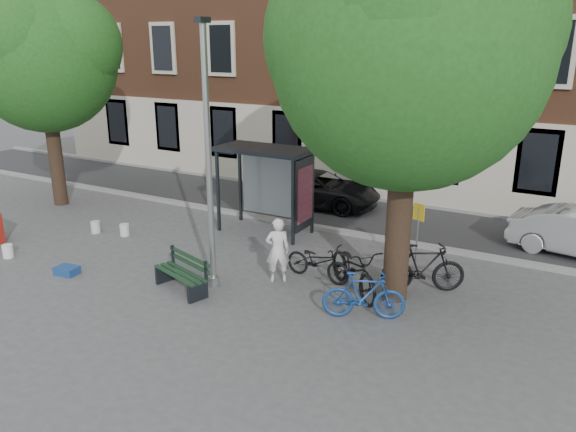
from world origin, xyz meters
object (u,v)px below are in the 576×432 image
at_px(painter, 278,250).
at_px(bike_d, 423,268).
at_px(bench, 183,275).
at_px(bike_a, 318,261).
at_px(bike_c, 354,269).
at_px(car_dark, 318,189).
at_px(notice_sign, 418,224).
at_px(bus_shelter, 278,172).
at_px(lamppost, 209,173).
at_px(bike_b, 364,295).

distance_m(painter, bike_d, 3.45).
bearing_deg(bench, bike_a, 58.65).
bearing_deg(bike_c, painter, 140.15).
bearing_deg(painter, bike_d, 164.50).
bearing_deg(bike_d, bike_a, 73.66).
distance_m(car_dark, notice_sign, 6.58).
height_order(bus_shelter, bike_c, bus_shelter).
distance_m(bike_a, notice_sign, 2.62).
bearing_deg(lamppost, bike_c, 22.87).
relative_size(painter, car_dark, 0.37).
xyz_separation_m(bench, bike_a, (2.48, 2.13, 0.08)).
xyz_separation_m(bus_shelter, notice_sign, (4.62, -1.09, -0.58)).
bearing_deg(car_dark, bus_shelter, -179.17).
height_order(bench, notice_sign, notice_sign).
distance_m(bike_b, notice_sign, 2.92).
xyz_separation_m(bike_d, notice_sign, (-0.43, 0.86, 0.75)).
distance_m(bike_c, car_dark, 7.24).
bearing_deg(bike_b, car_dark, 9.37).
relative_size(painter, bike_d, 0.82).
bearing_deg(lamppost, bike_a, 38.26).
distance_m(painter, car_dark, 6.70).
height_order(bike_c, bike_d, bike_d).
bearing_deg(lamppost, bike_d, 25.82).
bearing_deg(painter, lamppost, 4.79).
bearing_deg(bike_a, notice_sign, -48.30).
relative_size(bench, bike_c, 0.77).
distance_m(bus_shelter, bike_d, 5.58).
height_order(car_dark, notice_sign, notice_sign).
height_order(bike_d, car_dark, car_dark).
height_order(bus_shelter, notice_sign, bus_shelter).
distance_m(bench, bike_d, 5.62).
bearing_deg(bike_a, bench, 136.76).
xyz_separation_m(bench, bike_c, (3.55, 1.85, 0.20)).
height_order(lamppost, bike_d, lamppost).
bearing_deg(bus_shelter, bike_b, -41.69).
relative_size(bike_a, bike_c, 0.79).
xyz_separation_m(painter, bike_a, (0.80, 0.58, -0.34)).
distance_m(bench, car_dark, 7.93).
height_order(bike_d, notice_sign, notice_sign).
height_order(bike_b, car_dark, car_dark).
bearing_deg(bike_a, painter, 131.96).
relative_size(bike_a, notice_sign, 0.95).
distance_m(painter, bike_c, 1.90).
relative_size(bus_shelter, notice_sign, 1.53).
relative_size(bench, car_dark, 0.39).
bearing_deg(notice_sign, lamppost, -121.59).
distance_m(lamppost, car_dark, 7.73).
bearing_deg(bench, bike_b, 28.43).
relative_size(bike_a, car_dark, 0.40).
height_order(bike_b, bike_d, bike_d).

